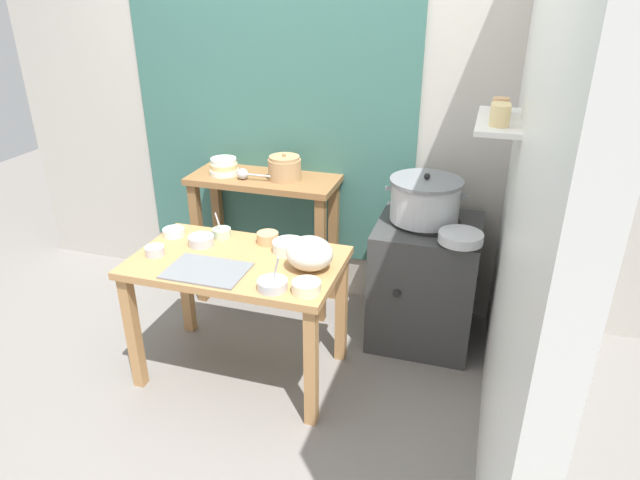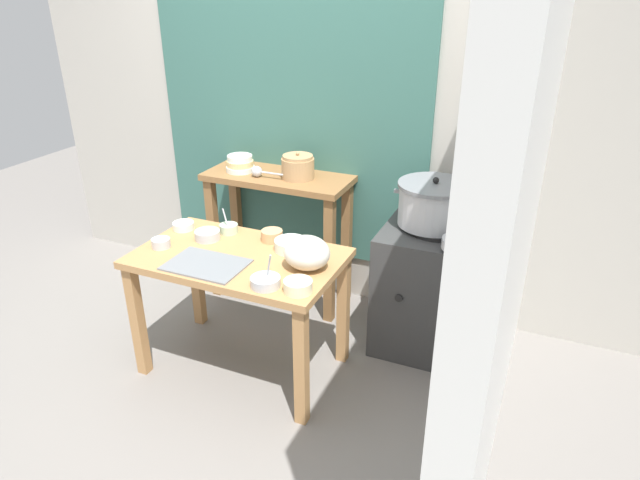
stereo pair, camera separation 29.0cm
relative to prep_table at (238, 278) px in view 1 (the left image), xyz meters
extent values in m
plane|color=gray|center=(-0.03, -0.04, -0.61)|extent=(9.00, 9.00, 0.00)
cube|color=#B2ADA3|center=(0.07, 1.06, 0.69)|extent=(4.40, 0.10, 2.60)
cube|color=#38665B|center=(-0.18, 1.00, 0.74)|extent=(1.90, 0.02, 2.10)
cube|color=white|center=(1.37, 0.16, 0.69)|extent=(0.10, 3.20, 2.60)
cube|color=silver|center=(1.22, 0.36, 0.84)|extent=(0.20, 0.56, 0.02)
cylinder|color=#E5C684|center=(1.22, 0.21, 0.90)|extent=(0.09, 0.09, 0.09)
cylinder|color=#E5C684|center=(1.22, 0.37, 0.89)|extent=(0.09, 0.09, 0.07)
cylinder|color=tan|center=(1.22, 0.48, 0.89)|extent=(0.08, 0.08, 0.07)
cube|color=#B27F4C|center=(0.00, 0.00, 0.09)|extent=(1.10, 0.66, 0.04)
cube|color=#B27F4C|center=(-0.50, -0.28, -0.27)|extent=(0.06, 0.06, 0.68)
cube|color=#B27F4C|center=(0.50, -0.28, -0.27)|extent=(0.06, 0.06, 0.68)
cube|color=#B27F4C|center=(-0.50, 0.28, -0.27)|extent=(0.06, 0.06, 0.68)
cube|color=#B27F4C|center=(0.50, 0.28, -0.27)|extent=(0.06, 0.06, 0.68)
cube|color=olive|center=(-0.17, 0.79, 0.27)|extent=(0.96, 0.40, 0.04)
cube|color=olive|center=(-0.60, 0.64, -0.18)|extent=(0.06, 0.06, 0.86)
cube|color=olive|center=(0.26, 0.64, -0.18)|extent=(0.06, 0.06, 0.86)
cube|color=olive|center=(-0.60, 0.94, -0.18)|extent=(0.06, 0.06, 0.86)
cube|color=olive|center=(0.26, 0.94, -0.18)|extent=(0.06, 0.06, 0.86)
cube|color=#383838|center=(0.92, 0.66, -0.23)|extent=(0.60, 0.60, 0.76)
cylinder|color=black|center=(0.92, 0.66, 0.16)|extent=(0.36, 0.36, 0.02)
cylinder|color=black|center=(0.80, 0.36, -0.16)|extent=(0.04, 0.02, 0.04)
cylinder|color=#B7BABF|center=(0.88, 0.68, 0.28)|extent=(0.39, 0.39, 0.23)
cylinder|color=slate|center=(0.88, 0.68, 0.41)|extent=(0.42, 0.42, 0.02)
sphere|color=black|center=(0.88, 0.68, 0.43)|extent=(0.04, 0.04, 0.04)
cube|color=slate|center=(0.67, 0.68, 0.34)|extent=(0.04, 0.02, 0.02)
cube|color=slate|center=(1.09, 0.68, 0.34)|extent=(0.04, 0.02, 0.02)
cylinder|color=tan|center=(-0.02, 0.79, 0.36)|extent=(0.21, 0.21, 0.13)
cylinder|color=tan|center=(-0.02, 0.79, 0.43)|extent=(0.19, 0.19, 0.02)
sphere|color=tan|center=(-0.02, 0.79, 0.45)|extent=(0.02, 0.02, 0.02)
cylinder|color=silver|center=(-0.43, 0.77, 0.31)|extent=(0.19, 0.19, 0.03)
cylinder|color=#E5C684|center=(-0.43, 0.77, 0.34)|extent=(0.18, 0.18, 0.04)
cylinder|color=silver|center=(-0.43, 0.77, 0.38)|extent=(0.16, 0.16, 0.03)
sphere|color=#B7BABF|center=(-0.27, 0.71, 0.33)|extent=(0.07, 0.07, 0.07)
cylinder|color=#B7BABF|center=(-0.14, 0.71, 0.33)|extent=(0.19, 0.02, 0.01)
cube|color=slate|center=(-0.08, -0.17, 0.12)|extent=(0.40, 0.28, 0.01)
ellipsoid|color=silver|center=(0.40, 0.01, 0.20)|extent=(0.24, 0.22, 0.17)
cylinder|color=#B7BABF|center=(1.11, 0.43, 0.20)|extent=(0.24, 0.24, 0.05)
cylinder|color=silver|center=(0.23, 0.17, 0.14)|extent=(0.18, 0.18, 0.06)
cylinder|color=maroon|center=(0.23, 0.17, 0.16)|extent=(0.15, 0.15, 0.01)
cylinder|color=silver|center=(-0.47, 0.17, 0.13)|extent=(0.12, 0.12, 0.04)
cylinder|color=maroon|center=(-0.47, 0.17, 0.15)|extent=(0.11, 0.11, 0.01)
cylinder|color=#B7D1AD|center=(-0.20, 0.23, 0.14)|extent=(0.11, 0.11, 0.05)
cylinder|color=beige|center=(-0.20, 0.23, 0.16)|extent=(0.09, 0.09, 0.01)
cylinder|color=#B7BABF|center=(-0.20, 0.22, 0.19)|extent=(0.06, 0.03, 0.15)
cylinder|color=#B7BABF|center=(-0.43, -0.08, 0.14)|extent=(0.10, 0.10, 0.05)
cylinder|color=#BFB28C|center=(-0.43, -0.08, 0.15)|extent=(0.09, 0.09, 0.01)
cylinder|color=#B7BABF|center=(-0.26, 0.10, 0.14)|extent=(0.14, 0.14, 0.05)
cylinder|color=beige|center=(-0.26, 0.10, 0.16)|extent=(0.12, 0.12, 0.01)
cylinder|color=tan|center=(0.08, 0.23, 0.14)|extent=(0.12, 0.12, 0.06)
cylinder|color=brown|center=(0.08, 0.23, 0.17)|extent=(0.10, 0.10, 0.01)
cylinder|color=#B7BABF|center=(0.30, -0.23, 0.13)|extent=(0.15, 0.15, 0.05)
cylinder|color=#337238|center=(0.30, -0.23, 0.15)|extent=(0.12, 0.12, 0.01)
cylinder|color=#B7BABF|center=(0.31, -0.22, 0.20)|extent=(0.07, 0.06, 0.18)
cylinder|color=beige|center=(0.46, -0.22, 0.14)|extent=(0.14, 0.14, 0.06)
cylinder|color=#BFB28C|center=(0.46, -0.22, 0.16)|extent=(0.12, 0.12, 0.01)
camera|label=1|loc=(1.19, -2.36, 1.44)|focal=31.35mm
camera|label=2|loc=(1.46, -2.26, 1.44)|focal=31.35mm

